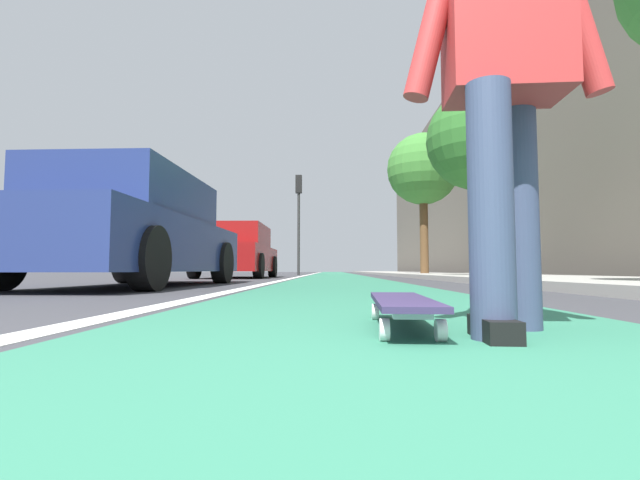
{
  "coord_description": "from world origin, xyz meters",
  "views": [
    {
      "loc": [
        -0.42,
        0.19,
        0.22
      ],
      "look_at": [
        12.65,
        0.5,
        1.1
      ],
      "focal_mm": 24.95,
      "sensor_mm": 36.0,
      "label": 1
    }
  ],
  "objects_px": {
    "skater_person": "(504,65)",
    "parked_car_near": "(135,232)",
    "parked_car_mid": "(237,253)",
    "skateboard": "(402,304)",
    "street_tree_mid": "(477,141)",
    "street_tree_far": "(423,170)",
    "traffic_light": "(299,206)"
  },
  "relations": [
    {
      "from": "parked_car_near",
      "to": "street_tree_mid",
      "type": "xyz_separation_m",
      "value": [
        4.31,
        -6.07,
        2.49
      ]
    },
    {
      "from": "parked_car_mid",
      "to": "street_tree_far",
      "type": "xyz_separation_m",
      "value": [
        3.69,
        -6.08,
        3.2
      ]
    },
    {
      "from": "skater_person",
      "to": "traffic_light",
      "type": "bearing_deg",
      "value": 6.42
    },
    {
      "from": "skateboard",
      "to": "street_tree_far",
      "type": "height_order",
      "value": "street_tree_far"
    },
    {
      "from": "skateboard",
      "to": "traffic_light",
      "type": "xyz_separation_m",
      "value": [
        17.92,
        1.69,
        2.97
      ]
    },
    {
      "from": "skater_person",
      "to": "street_tree_mid",
      "type": "xyz_separation_m",
      "value": [
        8.71,
        -2.81,
        2.28
      ]
    },
    {
      "from": "skater_person",
      "to": "parked_car_near",
      "type": "bearing_deg",
      "value": 36.56
    },
    {
      "from": "parked_car_near",
      "to": "street_tree_far",
      "type": "relative_size",
      "value": 0.88
    },
    {
      "from": "skateboard",
      "to": "street_tree_mid",
      "type": "xyz_separation_m",
      "value": [
        8.56,
        -3.15,
        3.13
      ]
    },
    {
      "from": "traffic_light",
      "to": "street_tree_mid",
      "type": "distance_m",
      "value": 10.54
    },
    {
      "from": "traffic_light",
      "to": "street_tree_far",
      "type": "xyz_separation_m",
      "value": [
        -3.33,
        -4.84,
        0.85
      ]
    },
    {
      "from": "traffic_light",
      "to": "parked_car_near",
      "type": "bearing_deg",
      "value": 174.86
    },
    {
      "from": "skater_person",
      "to": "parked_car_near",
      "type": "relative_size",
      "value": 0.36
    },
    {
      "from": "skateboard",
      "to": "street_tree_far",
      "type": "bearing_deg",
      "value": -12.19
    },
    {
      "from": "skateboard",
      "to": "parked_car_near",
      "type": "relative_size",
      "value": 0.18
    },
    {
      "from": "skater_person",
      "to": "street_tree_mid",
      "type": "distance_m",
      "value": 9.43
    },
    {
      "from": "skateboard",
      "to": "parked_car_near",
      "type": "distance_m",
      "value": 5.19
    },
    {
      "from": "parked_car_mid",
      "to": "skateboard",
      "type": "bearing_deg",
      "value": -164.99
    },
    {
      "from": "skater_person",
      "to": "traffic_light",
      "type": "relative_size",
      "value": 0.37
    },
    {
      "from": "parked_car_near",
      "to": "street_tree_mid",
      "type": "height_order",
      "value": "street_tree_mid"
    },
    {
      "from": "street_tree_mid",
      "to": "street_tree_far",
      "type": "xyz_separation_m",
      "value": [
        6.04,
        0.0,
        0.69
      ]
    },
    {
      "from": "parked_car_mid",
      "to": "parked_car_near",
      "type": "bearing_deg",
      "value": -179.92
    },
    {
      "from": "parked_car_mid",
      "to": "traffic_light",
      "type": "bearing_deg",
      "value": -10.01
    },
    {
      "from": "skater_person",
      "to": "street_tree_far",
      "type": "height_order",
      "value": "street_tree_far"
    },
    {
      "from": "parked_car_near",
      "to": "skater_person",
      "type": "bearing_deg",
      "value": -143.44
    },
    {
      "from": "parked_car_near",
      "to": "parked_car_mid",
      "type": "xyz_separation_m",
      "value": [
        6.66,
        0.01,
        -0.01
      ]
    },
    {
      "from": "traffic_light",
      "to": "street_tree_mid",
      "type": "height_order",
      "value": "traffic_light"
    },
    {
      "from": "parked_car_near",
      "to": "parked_car_mid",
      "type": "distance_m",
      "value": 6.66
    },
    {
      "from": "skateboard",
      "to": "parked_car_mid",
      "type": "height_order",
      "value": "parked_car_mid"
    },
    {
      "from": "street_tree_far",
      "to": "parked_car_near",
      "type": "bearing_deg",
      "value": 149.6
    },
    {
      "from": "street_tree_mid",
      "to": "skater_person",
      "type": "bearing_deg",
      "value": 162.13
    },
    {
      "from": "parked_car_near",
      "to": "street_tree_far",
      "type": "xyz_separation_m",
      "value": [
        10.35,
        -6.07,
        3.18
      ]
    }
  ]
}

